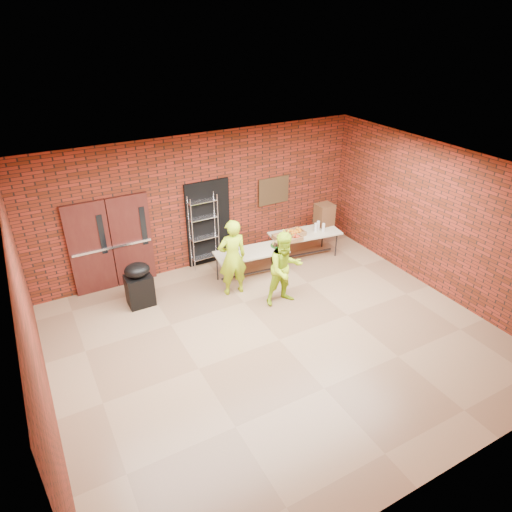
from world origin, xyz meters
The scene contains 19 objects.
room centered at (0.00, 0.00, 1.60)m, with size 8.08×7.08×3.28m.
double_doors centered at (-2.20, 3.44, 1.05)m, with size 1.78×0.12×2.10m.
dark_doorway centered at (0.10, 3.46, 1.05)m, with size 1.10×0.06×2.10m, color black.
bronze_plaque centered at (1.90, 3.45, 1.55)m, with size 0.85×0.04×0.70m, color #3B2717.
wire_rack centered at (-0.08, 3.32, 0.92)m, with size 0.67×0.22×1.84m, color silver, non-canonical shape.
table_left centered at (0.63, 2.29, 0.63)m, with size 1.73×0.87×0.68m.
table_right centered at (2.24, 2.48, 0.65)m, with size 1.82×0.94×0.71m.
basket_bananas centered at (1.56, 2.47, 0.77)m, with size 0.40×0.31×0.12m.
basket_oranges centered at (1.94, 2.49, 0.78)m, with size 0.45×0.35×0.14m.
basket_apples centered at (1.76, 2.29, 0.77)m, with size 0.40×0.31×0.12m.
muffin_tray centered at (1.33, 2.24, 0.73)m, with size 0.39×0.39×0.10m.
napkin_box centered at (0.37, 2.33, 0.71)m, with size 0.18×0.12×0.06m, color silver.
coffee_dispenser centered at (2.93, 2.65, 0.99)m, with size 0.42×0.38×0.55m, color #4F2D1B.
cup_stack_front centered at (2.50, 2.40, 0.83)m, with size 0.08×0.08×0.23m, color silver.
cup_stack_mid centered at (2.67, 2.31, 0.82)m, with size 0.07×0.07×0.21m, color silver.
cup_stack_back centered at (2.61, 2.46, 0.83)m, with size 0.08×0.08×0.23m, color silver.
covered_grill centered at (-1.95, 2.46, 0.49)m, with size 0.54×0.45×0.98m.
volunteer_woman centered at (-0.02, 1.92, 0.87)m, with size 0.64×0.42×1.75m, color #9FCD16.
volunteer_man centered at (0.77, 1.07, 0.81)m, with size 0.79×0.62×1.63m, color #9FCD16.
Camera 1 is at (-3.70, -5.81, 5.56)m, focal length 32.00 mm.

